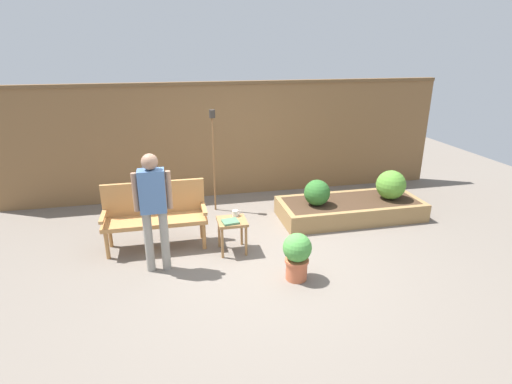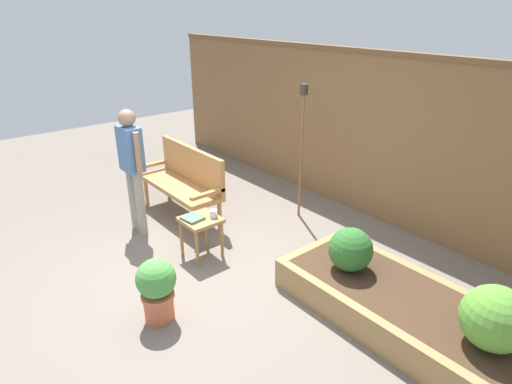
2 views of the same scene
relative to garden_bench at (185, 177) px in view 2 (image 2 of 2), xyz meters
The scene contains 12 objects.
ground_plane 1.63m from the garden_bench, 25.39° to the right, with size 14.00×14.00×0.00m, color #70665B.
fence_back 2.45m from the garden_bench, 54.51° to the left, with size 8.40×0.14×2.16m.
garden_bench is the anchor object (origin of this frame).
side_table 1.14m from the garden_bench, 22.58° to the right, with size 0.40×0.40×0.48m.
cup_on_table 1.16m from the garden_bench, 15.20° to the right, with size 0.12×0.09×0.09m.
book_on_table 1.13m from the garden_bench, 26.97° to the right, with size 0.22×0.19×0.03m, color #4C7A56.
potted_boxwood 2.17m from the garden_bench, 37.87° to the right, with size 0.36×0.36×0.61m.
raised_planter_bed 3.24m from the garden_bench, ahead, with size 2.40×1.00×0.30m.
shrub_near_bench 2.58m from the garden_bench, ahead, with size 0.42×0.42×0.42m.
shrub_far_corner 3.90m from the garden_bench, ahead, with size 0.49×0.49×0.49m.
tiki_torch 1.67m from the garden_bench, 49.16° to the left, with size 0.10×0.10×1.77m.
person_by_bench 0.82m from the garden_bench, 88.17° to the right, with size 0.47×0.20×1.56m.
Camera 2 is at (3.31, -2.00, 2.63)m, focal length 30.02 mm.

